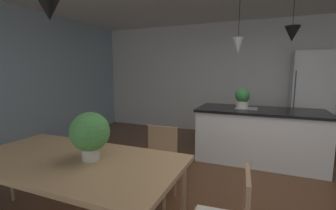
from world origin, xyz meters
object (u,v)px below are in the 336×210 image
at_px(chair_far_right, 158,161).
at_px(potted_plant_on_table, 90,133).
at_px(dining_table, 72,165).
at_px(kitchen_island, 258,135).
at_px(refrigerator, 310,99).
at_px(potted_plant_on_island, 242,98).

bearing_deg(chair_far_right, potted_plant_on_table, -108.25).
xyz_separation_m(dining_table, chair_far_right, (0.45, 0.88, -0.22)).
relative_size(kitchen_island, refrigerator, 1.06).
bearing_deg(kitchen_island, chair_far_right, -121.73).
relative_size(kitchen_island, potted_plant_on_table, 4.80).
distance_m(kitchen_island, potted_plant_on_island, 0.69).
bearing_deg(kitchen_island, dining_table, -120.18).
distance_m(potted_plant_on_island, potted_plant_on_table, 2.79).
height_order(dining_table, chair_far_right, chair_far_right).
bearing_deg(chair_far_right, dining_table, -116.95).
distance_m(chair_far_right, kitchen_island, 2.05).
relative_size(dining_table, refrigerator, 1.02).
height_order(dining_table, potted_plant_on_island, potted_plant_on_island).
height_order(kitchen_island, potted_plant_on_island, potted_plant_on_island).
bearing_deg(potted_plant_on_island, kitchen_island, 0.00).
distance_m(refrigerator, potted_plant_on_island, 1.80).
relative_size(chair_far_right, refrigerator, 0.45).
bearing_deg(dining_table, potted_plant_on_table, 16.22).
xyz_separation_m(refrigerator, potted_plant_on_table, (-2.29, -3.89, 0.03)).
bearing_deg(potted_plant_on_island, chair_far_right, -114.37).
bearing_deg(refrigerator, potted_plant_on_table, -120.41).
xyz_separation_m(chair_far_right, potted_plant_on_table, (-0.27, -0.83, 0.52)).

